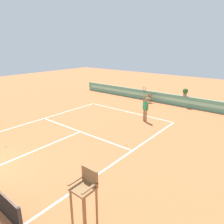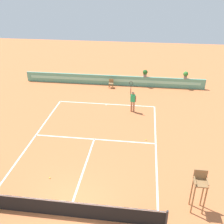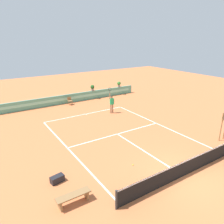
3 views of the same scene
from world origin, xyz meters
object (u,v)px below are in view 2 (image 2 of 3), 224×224
object	(u,v)px
tennis_ball_mid_court	(146,140)
ball_kid_chair	(111,83)
potted_plant_right	(145,73)
potted_plant_far_right	(186,75)
umpire_chair	(199,187)
tennis_player	(133,100)
tennis_ball_near_baseline	(50,178)

from	to	relation	value
tennis_ball_mid_court	ball_kid_chair	bearing A→B (deg)	111.69
potted_plant_right	potted_plant_far_right	size ratio (longest dim) A/B	1.00
umpire_chair	potted_plant_far_right	size ratio (longest dim) A/B	2.96
umpire_chair	ball_kid_chair	world-z (taller)	umpire_chair
tennis_player	tennis_ball_mid_court	size ratio (longest dim) A/B	38.01
tennis_ball_mid_court	potted_plant_far_right	size ratio (longest dim) A/B	0.09
potted_plant_far_right	tennis_ball_mid_court	bearing A→B (deg)	-110.19
ball_kid_chair	potted_plant_far_right	bearing A→B (deg)	5.88
tennis_player	potted_plant_far_right	world-z (taller)	tennis_player
tennis_ball_near_baseline	potted_plant_right	bearing A→B (deg)	71.04
tennis_player	potted_plant_right	bearing A→B (deg)	81.26
tennis_ball_mid_court	tennis_ball_near_baseline	bearing A→B (deg)	-139.39
ball_kid_chair	potted_plant_far_right	size ratio (longest dim) A/B	1.17
tennis_player	potted_plant_right	distance (m)	5.68
ball_kid_chair	tennis_player	xyz separation A→B (m)	(2.39, -4.87, 0.57)
potted_plant_far_right	umpire_chair	bearing A→B (deg)	-94.40
ball_kid_chair	potted_plant_right	bearing A→B (deg)	12.68
ball_kid_chair	tennis_ball_mid_court	xyz separation A→B (m)	(3.56, -8.94, -0.44)
potted_plant_far_right	tennis_ball_near_baseline	bearing A→B (deg)	-121.70
umpire_chair	tennis_player	world-z (taller)	tennis_player
ball_kid_chair	potted_plant_right	size ratio (longest dim) A/B	1.17
umpire_chair	tennis_ball_mid_court	xyz separation A→B (m)	(-2.39, 5.46, -1.31)
tennis_player	potted_plant_far_right	size ratio (longest dim) A/B	3.57
ball_kid_chair	tennis_player	world-z (taller)	tennis_player
umpire_chair	tennis_player	xyz separation A→B (m)	(-3.55, 9.52, -0.29)
tennis_ball_near_baseline	tennis_ball_mid_court	xyz separation A→B (m)	(5.14, 4.40, 0.00)
potted_plant_right	potted_plant_far_right	world-z (taller)	same
tennis_player	potted_plant_right	size ratio (longest dim) A/B	3.57
tennis_ball_mid_court	potted_plant_far_right	world-z (taller)	potted_plant_far_right
ball_kid_chair	tennis_ball_mid_court	size ratio (longest dim) A/B	12.50
tennis_ball_mid_court	potted_plant_right	bearing A→B (deg)	91.79
potted_plant_right	tennis_ball_near_baseline	bearing A→B (deg)	-108.96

